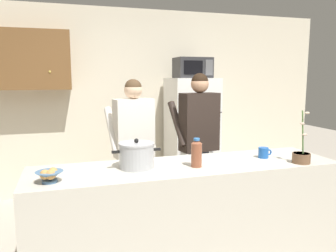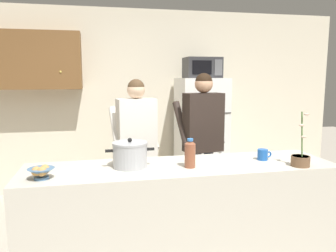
{
  "view_description": "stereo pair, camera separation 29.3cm",
  "coord_description": "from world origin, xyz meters",
  "px_view_note": "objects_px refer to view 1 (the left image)",
  "views": [
    {
      "loc": [
        -0.96,
        -2.55,
        1.65
      ],
      "look_at": [
        0.0,
        0.55,
        1.17
      ],
      "focal_mm": 35.75,
      "sensor_mm": 36.0,
      "label": 1
    },
    {
      "loc": [
        -0.67,
        -2.62,
        1.65
      ],
      "look_at": [
        0.0,
        0.55,
        1.17
      ],
      "focal_mm": 35.75,
      "sensor_mm": 36.0,
      "label": 2
    }
  ],
  "objects_px": {
    "person_near_pot": "(134,137)",
    "refrigerator": "(191,136)",
    "microwave": "(193,68)",
    "coffee_mug": "(264,153)",
    "cooking_pot": "(137,155)",
    "bread_bowl": "(49,175)",
    "bottle_near_edge": "(197,153)",
    "potted_orchid": "(301,156)",
    "person_by_sink": "(199,130)"
  },
  "relations": [
    {
      "from": "person_by_sink",
      "to": "potted_orchid",
      "type": "bearing_deg",
      "value": -67.21
    },
    {
      "from": "microwave",
      "to": "coffee_mug",
      "type": "height_order",
      "value": "microwave"
    },
    {
      "from": "potted_orchid",
      "to": "coffee_mug",
      "type": "bearing_deg",
      "value": 128.31
    },
    {
      "from": "person_near_pot",
      "to": "cooking_pot",
      "type": "bearing_deg",
      "value": -99.89
    },
    {
      "from": "microwave",
      "to": "potted_orchid",
      "type": "xyz_separation_m",
      "value": [
        0.2,
        -2.06,
        -0.79
      ]
    },
    {
      "from": "person_near_pot",
      "to": "coffee_mug",
      "type": "height_order",
      "value": "person_near_pot"
    },
    {
      "from": "cooking_pot",
      "to": "coffee_mug",
      "type": "relative_size",
      "value": 3.03
    },
    {
      "from": "microwave",
      "to": "bottle_near_edge",
      "type": "height_order",
      "value": "microwave"
    },
    {
      "from": "refrigerator",
      "to": "coffee_mug",
      "type": "height_order",
      "value": "refrigerator"
    },
    {
      "from": "bread_bowl",
      "to": "cooking_pot",
      "type": "bearing_deg",
      "value": 16.56
    },
    {
      "from": "person_near_pot",
      "to": "potted_orchid",
      "type": "relative_size",
      "value": 3.62
    },
    {
      "from": "potted_orchid",
      "to": "refrigerator",
      "type": "bearing_deg",
      "value": 95.41
    },
    {
      "from": "bread_bowl",
      "to": "person_by_sink",
      "type": "bearing_deg",
      "value": 34.47
    },
    {
      "from": "microwave",
      "to": "bottle_near_edge",
      "type": "xyz_separation_m",
      "value": [
        -0.7,
        -1.91,
        -0.73
      ]
    },
    {
      "from": "person_by_sink",
      "to": "bread_bowl",
      "type": "bearing_deg",
      "value": -145.53
    },
    {
      "from": "person_near_pot",
      "to": "bottle_near_edge",
      "type": "xyz_separation_m",
      "value": [
        0.31,
        -1.02,
        0.02
      ]
    },
    {
      "from": "cooking_pot",
      "to": "coffee_mug",
      "type": "height_order",
      "value": "cooking_pot"
    },
    {
      "from": "person_by_sink",
      "to": "bread_bowl",
      "type": "relative_size",
      "value": 8.87
    },
    {
      "from": "bread_bowl",
      "to": "bottle_near_edge",
      "type": "relative_size",
      "value": 0.8
    },
    {
      "from": "person_near_pot",
      "to": "potted_orchid",
      "type": "distance_m",
      "value": 1.69
    },
    {
      "from": "person_near_pot",
      "to": "cooking_pot",
      "type": "xyz_separation_m",
      "value": [
        -0.16,
        -0.91,
        0.01
      ]
    },
    {
      "from": "refrigerator",
      "to": "person_near_pot",
      "type": "distance_m",
      "value": 1.38
    },
    {
      "from": "refrigerator",
      "to": "potted_orchid",
      "type": "height_order",
      "value": "refrigerator"
    },
    {
      "from": "person_by_sink",
      "to": "coffee_mug",
      "type": "bearing_deg",
      "value": -72.64
    },
    {
      "from": "microwave",
      "to": "potted_orchid",
      "type": "distance_m",
      "value": 2.21
    },
    {
      "from": "person_near_pot",
      "to": "person_by_sink",
      "type": "distance_m",
      "value": 0.74
    },
    {
      "from": "cooking_pot",
      "to": "bread_bowl",
      "type": "height_order",
      "value": "cooking_pot"
    },
    {
      "from": "refrigerator",
      "to": "bottle_near_edge",
      "type": "distance_m",
      "value": 2.07
    },
    {
      "from": "bottle_near_edge",
      "to": "potted_orchid",
      "type": "xyz_separation_m",
      "value": [
        0.9,
        -0.15,
        -0.05
      ]
    },
    {
      "from": "person_by_sink",
      "to": "cooking_pot",
      "type": "bearing_deg",
      "value": -135.84
    },
    {
      "from": "person_by_sink",
      "to": "potted_orchid",
      "type": "relative_size",
      "value": 3.76
    },
    {
      "from": "microwave",
      "to": "person_near_pot",
      "type": "bearing_deg",
      "value": -138.93
    },
    {
      "from": "cooking_pot",
      "to": "potted_orchid",
      "type": "relative_size",
      "value": 0.88
    },
    {
      "from": "coffee_mug",
      "to": "bottle_near_edge",
      "type": "distance_m",
      "value": 0.71
    },
    {
      "from": "cooking_pot",
      "to": "bread_bowl",
      "type": "xyz_separation_m",
      "value": [
        -0.66,
        -0.2,
        -0.05
      ]
    },
    {
      "from": "cooking_pot",
      "to": "microwave",
      "type": "bearing_deg",
      "value": 56.79
    },
    {
      "from": "person_near_pot",
      "to": "refrigerator",
      "type": "bearing_deg",
      "value": 41.76
    },
    {
      "from": "refrigerator",
      "to": "person_near_pot",
      "type": "relative_size",
      "value": 1.0
    },
    {
      "from": "person_by_sink",
      "to": "cooking_pot",
      "type": "distance_m",
      "value": 1.25
    },
    {
      "from": "bottle_near_edge",
      "to": "potted_orchid",
      "type": "height_order",
      "value": "potted_orchid"
    },
    {
      "from": "potted_orchid",
      "to": "microwave",
      "type": "bearing_deg",
      "value": 95.46
    },
    {
      "from": "person_near_pot",
      "to": "person_by_sink",
      "type": "xyz_separation_m",
      "value": [
        0.74,
        -0.04,
        0.05
      ]
    },
    {
      "from": "person_near_pot",
      "to": "bottle_near_edge",
      "type": "bearing_deg",
      "value": -72.86
    },
    {
      "from": "microwave",
      "to": "cooking_pot",
      "type": "bearing_deg",
      "value": -123.21
    },
    {
      "from": "refrigerator",
      "to": "bottle_near_edge",
      "type": "relative_size",
      "value": 6.85
    },
    {
      "from": "potted_orchid",
      "to": "cooking_pot",
      "type": "bearing_deg",
      "value": 169.18
    },
    {
      "from": "person_near_pot",
      "to": "cooking_pot",
      "type": "relative_size",
      "value": 4.1
    },
    {
      "from": "person_near_pot",
      "to": "person_by_sink",
      "type": "bearing_deg",
      "value": -3.02
    },
    {
      "from": "refrigerator",
      "to": "bottle_near_edge",
      "type": "height_order",
      "value": "refrigerator"
    },
    {
      "from": "potted_orchid",
      "to": "bread_bowl",
      "type": "bearing_deg",
      "value": 178.1
    }
  ]
}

